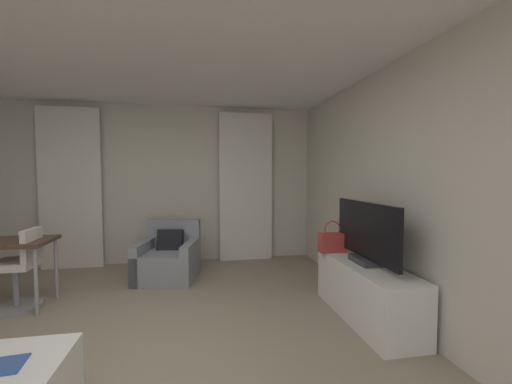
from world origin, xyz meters
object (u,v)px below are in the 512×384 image
Objects in this scene: tv_console at (366,291)px; handbag_primary at (332,242)px; desk_chair at (20,274)px; tv_flatscreen at (366,234)px; armchair at (168,259)px.

handbag_primary is at bearing 104.69° from tv_console.
desk_chair is 3.72m from tv_flatscreen.
handbag_primary is at bearing -6.29° from desk_chair.
armchair is 1.09× the size of desk_chair.
armchair is 0.68× the size of tv_console.
tv_console is (3.58, -0.90, -0.11)m from desk_chair.
desk_chair reaches higher than armchair.
tv_console is at bearing -75.31° from handbag_primary.
armchair is 2.72m from tv_flatscreen.
desk_chair is at bearing -152.70° from armchair.
armchair is 2.60× the size of handbag_primary.
desk_chair is 0.63× the size of tv_console.
tv_flatscreen is 0.55m from handbag_primary.
armchair is 0.84× the size of tv_flatscreen.
tv_flatscreen is (2.08, -1.65, 0.60)m from armchair.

